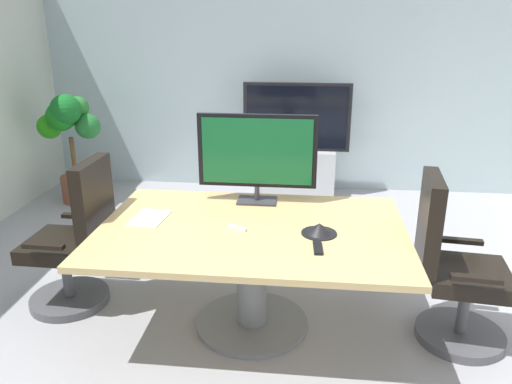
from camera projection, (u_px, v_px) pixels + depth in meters
name	position (u px, v px, depth m)	size (l,w,h in m)	color
ground_plane	(258.00, 320.00, 3.42)	(6.94, 6.94, 0.00)	#99999E
wall_back_glass_partition	(285.00, 79.00, 5.78)	(5.74, 0.10, 2.61)	#9EB2B7
conference_table	(252.00, 251.00, 3.20)	(1.95, 1.29, 0.72)	tan
office_chair_left	(76.00, 247.00, 3.48)	(0.60, 0.58, 1.09)	#4C4C51
office_chair_right	(452.00, 275.00, 3.10)	(0.62, 0.60, 1.09)	#4C4C51
tv_monitor	(257.00, 153.00, 3.47)	(0.84, 0.18, 0.64)	#333338
wall_display_unit	(296.00, 159.00, 5.71)	(1.20, 0.36, 1.31)	#B7BABC
potted_plant	(70.00, 130.00, 5.38)	(0.70, 0.54, 1.23)	brown
conference_phone	(319.00, 229.00, 3.04)	(0.22, 0.22, 0.07)	black
remote_control	(318.00, 247.00, 2.85)	(0.05, 0.17, 0.02)	black
whiteboard_marker	(237.00, 228.00, 3.11)	(0.13, 0.02, 0.02)	silver
paper_notepad	(149.00, 218.00, 3.28)	(0.21, 0.30, 0.01)	white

